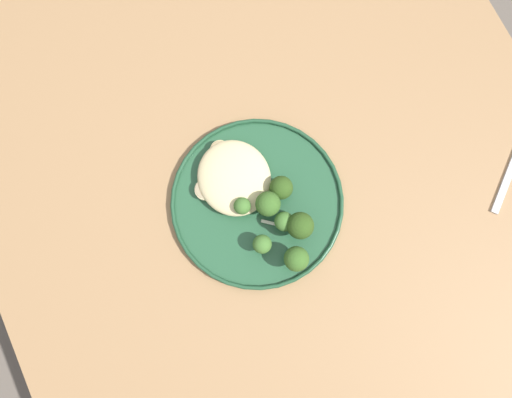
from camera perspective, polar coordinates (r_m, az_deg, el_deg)
The scene contains 19 objects.
ground at distance 1.55m, azimuth 1.50°, elevation -4.08°, with size 6.00×6.00×0.00m, color #665B51.
wooden_dining_table at distance 0.89m, azimuth 2.60°, elevation -0.15°, with size 1.40×1.00×0.74m.
dinner_plate at distance 0.80m, azimuth 0.00°, elevation -0.13°, with size 0.29×0.29×0.02m.
noodle_bed at distance 0.79m, azimuth -2.63°, elevation 2.55°, with size 0.13×0.12×0.03m.
seared_scallop_half_hidden at distance 0.80m, azimuth -2.90°, elevation 4.74°, with size 0.03×0.03×0.01m.
seared_scallop_rear_pale at distance 0.80m, azimuth -2.39°, elevation 2.75°, with size 0.03×0.03×0.01m.
seared_scallop_right_edge at distance 0.80m, azimuth 0.10°, elevation 3.02°, with size 0.03×0.03×0.01m.
seared_scallop_tiny_bay at distance 0.80m, azimuth -6.05°, elevation 1.08°, with size 0.04×0.04×0.01m.
seared_scallop_on_noodles at distance 0.81m, azimuth -4.30°, elevation 5.79°, with size 0.03×0.03×0.02m.
seared_scallop_large_seared at distance 0.79m, azimuth -2.98°, elevation 1.00°, with size 0.03×0.03×0.01m.
broccoli_floret_left_leaning at distance 0.76m, azimuth 0.74°, elevation -5.42°, with size 0.03×0.03×0.05m.
broccoli_floret_small_sprig at distance 0.76m, azimuth 3.38°, elevation -2.72°, with size 0.03×0.03×0.05m.
broccoli_floret_front_edge at distance 0.76m, azimuth 1.44°, elevation -0.61°, with size 0.04×0.04×0.06m.
broccoli_floret_right_tilted at distance 0.75m, azimuth 4.84°, elevation -7.14°, with size 0.04×0.04×0.06m.
broccoli_floret_split_head at distance 0.77m, azimuth -1.58°, elevation -1.03°, with size 0.03×0.03×0.05m.
broccoli_floret_beside_noodles at distance 0.75m, azimuth 5.55°, elevation -3.08°, with size 0.04×0.04×0.07m.
broccoli_floret_rear_charred at distance 0.77m, azimuth 2.94°, elevation 1.58°, with size 0.04×0.04×0.06m.
onion_sliver_long_sliver at distance 0.79m, azimuth 2.74°, elevation -3.11°, with size 0.06×0.01×0.00m, color silver.
onion_sliver_pale_crescent at distance 0.80m, azimuth 0.09°, elevation 0.94°, with size 0.05×0.01×0.00m, color silver.
Camera 1 is at (0.11, -0.10, 1.54)m, focal length 33.49 mm.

